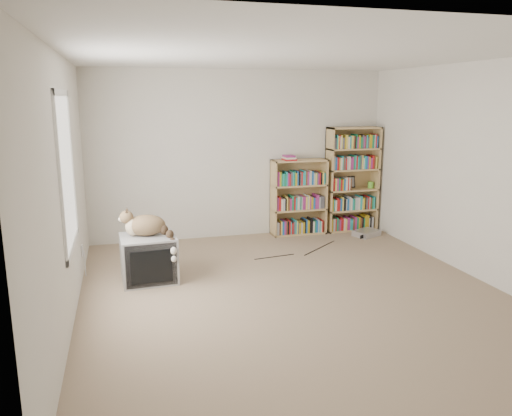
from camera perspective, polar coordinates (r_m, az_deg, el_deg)
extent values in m
cube|color=tan|center=(5.52, 4.35, -9.76)|extent=(4.50, 5.00, 0.01)
cube|color=silver|center=(7.56, -1.84, 6.09)|extent=(4.50, 0.02, 2.50)
cube|color=silver|center=(3.00, 20.86, -4.41)|extent=(4.50, 0.02, 2.50)
cube|color=silver|center=(4.91, -21.02, 1.87)|extent=(0.02, 5.00, 2.50)
cube|color=silver|center=(6.30, 24.28, 3.75)|extent=(0.02, 5.00, 2.50)
cube|color=white|center=(5.13, 4.82, 17.08)|extent=(4.50, 5.00, 0.02)
cube|color=white|center=(5.08, -20.81, 3.93)|extent=(0.02, 1.22, 1.52)
cube|color=#98989B|center=(5.93, -12.16, -5.65)|extent=(0.65, 0.59, 0.54)
cube|color=black|center=(5.68, -11.86, -6.44)|extent=(0.57, 0.06, 0.49)
cube|color=black|center=(5.67, -11.83, -6.60)|extent=(0.46, 0.04, 0.38)
cube|color=black|center=(6.05, -12.29, -5.40)|extent=(0.39, 0.33, 0.32)
ellipsoid|color=#342015|center=(5.87, -12.44, -1.93)|extent=(0.47, 0.34, 0.24)
ellipsoid|color=#342015|center=(5.86, -11.32, -1.99)|extent=(0.22, 0.24, 0.18)
ellipsoid|color=#C4B28D|center=(5.86, -13.89, -2.11)|extent=(0.19, 0.19, 0.20)
ellipsoid|color=#342015|center=(5.85, -14.59, -1.02)|extent=(0.17, 0.16, 0.15)
sphere|color=beige|center=(5.86, -15.17, -1.25)|extent=(0.07, 0.07, 0.06)
cone|color=black|center=(5.80, -14.61, -0.43)|extent=(0.06, 0.08, 0.08)
cone|color=black|center=(5.89, -14.54, -0.25)|extent=(0.06, 0.08, 0.08)
cube|color=tan|center=(7.90, 8.32, 3.12)|extent=(0.02, 0.30, 1.65)
cube|color=tan|center=(8.25, 13.43, 3.30)|extent=(0.03, 0.30, 1.65)
cube|color=tan|center=(8.19, 10.51, 3.37)|extent=(0.82, 0.03, 1.65)
cube|color=tan|center=(7.98, 11.17, 8.97)|extent=(0.82, 0.30, 0.02)
cube|color=tan|center=(8.23, 10.70, -2.36)|extent=(0.82, 0.30, 0.03)
cube|color=tan|center=(8.16, 10.79, -0.16)|extent=(0.82, 0.30, 0.03)
cube|color=tan|center=(8.09, 10.88, 2.08)|extent=(0.82, 0.30, 0.02)
cube|color=tan|center=(8.04, 10.97, 4.36)|extent=(0.82, 0.30, 0.02)
cube|color=tan|center=(8.01, 11.07, 6.66)|extent=(0.82, 0.30, 0.02)
cube|color=#AE1718|center=(8.20, 10.73, -1.64)|extent=(0.74, 0.24, 0.19)
cube|color=#1957A2|center=(8.13, 10.82, 0.58)|extent=(0.74, 0.24, 0.19)
cube|color=#15784B|center=(8.07, 10.91, 2.83)|extent=(0.74, 0.24, 0.19)
cube|color=beige|center=(8.03, 11.00, 5.12)|extent=(0.74, 0.24, 0.19)
cube|color=black|center=(8.00, 11.10, 7.42)|extent=(0.74, 0.24, 0.19)
cube|color=tan|center=(7.63, 2.00, 1.09)|extent=(0.03, 0.30, 1.17)
cube|color=tan|center=(7.91, 7.71, 1.39)|extent=(0.02, 0.30, 1.17)
cube|color=tan|center=(7.89, 4.57, 1.43)|extent=(0.85, 0.03, 1.17)
cube|color=tan|center=(7.67, 4.98, 5.43)|extent=(0.85, 0.30, 0.02)
cube|color=tan|center=(7.89, 4.83, -2.83)|extent=(0.85, 0.30, 0.03)
cube|color=tan|center=(7.80, 4.88, -0.13)|extent=(0.85, 0.30, 0.03)
cube|color=tan|center=(7.73, 4.93, 2.63)|extent=(0.85, 0.30, 0.02)
cube|color=#AE1718|center=(7.86, 4.84, -2.07)|extent=(0.77, 0.24, 0.19)
cube|color=#1957A2|center=(7.78, 4.89, 0.64)|extent=(0.77, 0.24, 0.19)
cube|color=#15784B|center=(7.71, 4.95, 3.42)|extent=(0.77, 0.24, 0.19)
cube|color=#AE1718|center=(7.59, 3.91, 5.76)|extent=(0.18, 0.24, 0.08)
cylinder|color=#69C237|center=(8.23, 12.94, 2.60)|extent=(0.09, 0.09, 0.10)
cube|color=black|center=(8.17, 10.77, 2.95)|extent=(0.14, 0.05, 0.19)
cube|color=silver|center=(7.91, 12.52, -2.81)|extent=(0.46, 0.41, 0.09)
cube|color=silver|center=(6.27, -19.23, -4.60)|extent=(0.01, 0.08, 0.13)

